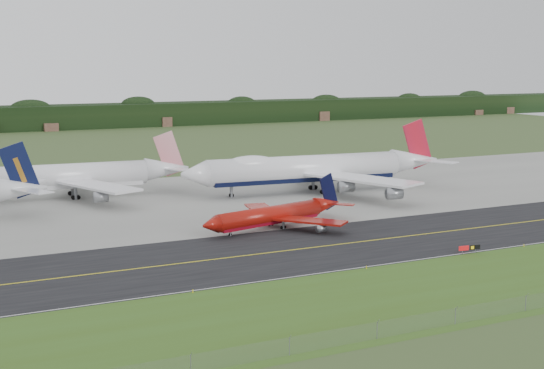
{
  "coord_description": "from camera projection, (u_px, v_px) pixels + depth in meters",
  "views": [
    {
      "loc": [
        -68.02,
        -121.59,
        33.23
      ],
      "look_at": [
        1.81,
        22.0,
        7.6
      ],
      "focal_mm": 50.0,
      "sensor_mm": 36.0,
      "label": 1
    }
  ],
  "objects": [
    {
      "name": "ground",
      "position": [
        314.0,
        242.0,
        142.6
      ],
      "size": [
        600.0,
        600.0,
        0.0
      ],
      "primitive_type": "plane",
      "color": "#3E5025",
      "rests_on": "ground"
    },
    {
      "name": "grass_verge",
      "position": [
        430.0,
        291.0,
        111.53
      ],
      "size": [
        400.0,
        30.0,
        0.01
      ],
      "primitive_type": "cube",
      "color": "#395819",
      "rests_on": "ground"
    },
    {
      "name": "taxiway",
      "position": [
        325.0,
        246.0,
        139.05
      ],
      "size": [
        400.0,
        32.0,
        0.02
      ],
      "primitive_type": "cube",
      "color": "black",
      "rests_on": "ground"
    },
    {
      "name": "apron",
      "position": [
        214.0,
        199.0,
        187.89
      ],
      "size": [
        400.0,
        78.0,
        0.01
      ],
      "primitive_type": "cube",
      "color": "gray",
      "rests_on": "ground"
    },
    {
      "name": "taxiway_centreline",
      "position": [
        325.0,
        246.0,
        139.05
      ],
      "size": [
        400.0,
        0.4,
        0.0
      ],
      "primitive_type": "cube",
      "color": "gold",
      "rests_on": "taxiway"
    },
    {
      "name": "taxiway_edge_line",
      "position": [
        372.0,
        266.0,
        125.28
      ],
      "size": [
        400.0,
        0.25,
        0.0
      ],
      "primitive_type": "cube",
      "color": "silver",
      "rests_on": "taxiway"
    },
    {
      "name": "perimeter_fence",
      "position": [
        491.0,
        310.0,
        99.81
      ],
      "size": [
        320.0,
        0.1,
        320.0
      ],
      "color": "slate",
      "rests_on": "ground"
    },
    {
      "name": "horizon_treeline",
      "position": [
        53.0,
        118.0,
        384.81
      ],
      "size": [
        700.0,
        25.0,
        12.0
      ],
      "color": "black",
      "rests_on": "ground"
    },
    {
      "name": "jet_ba_747",
      "position": [
        313.0,
        168.0,
        196.33
      ],
      "size": [
        72.81,
        60.09,
        18.29
      ],
      "color": "white",
      "rests_on": "ground"
    },
    {
      "name": "jet_red_737",
      "position": [
        277.0,
        214.0,
        154.35
      ],
      "size": [
        35.96,
        28.73,
        9.83
      ],
      "color": "#95120A",
      "rests_on": "ground"
    },
    {
      "name": "jet_star_tail",
      "position": [
        72.0,
        177.0,
        188.58
      ],
      "size": [
        60.38,
        50.42,
        15.92
      ],
      "color": "white",
      "rests_on": "ground"
    },
    {
      "name": "taxiway_sign",
      "position": [
        469.0,
        248.0,
        133.54
      ],
      "size": [
        4.31,
        0.65,
        1.44
      ],
      "color": "slate",
      "rests_on": "ground"
    },
    {
      "name": "edge_marker_left",
      "position": [
        193.0,
        291.0,
        110.65
      ],
      "size": [
        0.16,
        0.16,
        0.5
      ],
      "primitive_type": "cylinder",
      "color": "yellow",
      "rests_on": "ground"
    },
    {
      "name": "edge_marker_center",
      "position": [
        366.0,
        267.0,
        123.64
      ],
      "size": [
        0.16,
        0.16,
        0.5
      ],
      "primitive_type": "cylinder",
      "color": "yellow",
      "rests_on": "ground"
    },
    {
      "name": "edge_marker_right",
      "position": [
        524.0,
        246.0,
        138.37
      ],
      "size": [
        0.16,
        0.16,
        0.5
      ],
      "primitive_type": "cylinder",
      "color": "yellow",
      "rests_on": "ground"
    }
  ]
}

